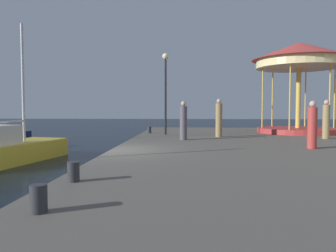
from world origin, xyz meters
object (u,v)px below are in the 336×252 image
object	(u,v)px
bollard_north	(39,199)
person_near_carousel	(326,120)
bollard_south	(73,172)
person_far_corner	(183,122)
lamp_post_mid_promenade	(166,80)
bollard_center	(149,130)
person_mid_promenade	(312,126)
carousel	(299,65)
sailboat_yellow	(6,149)
person_by_the_water	(219,119)

from	to	relation	value
bollard_north	person_near_carousel	size ratio (longest dim) A/B	0.21
bollard_south	person_far_corner	distance (m)	9.17
lamp_post_mid_promenade	person_far_corner	xyz separation A→B (m)	(1.05, -3.07, -2.24)
bollard_north	person_far_corner	distance (m)	11.03
bollard_center	bollard_north	distance (m)	14.91
person_mid_promenade	carousel	bearing A→B (deg)	75.09
person_near_carousel	bollard_center	bearing A→B (deg)	161.04
bollard_south	bollard_center	xyz separation A→B (m)	(0.01, 12.96, 0.00)
person_far_corner	lamp_post_mid_promenade	bearing A→B (deg)	108.81
carousel	lamp_post_mid_promenade	xyz separation A→B (m)	(-7.90, -1.78, -0.98)
bollard_south	bollard_center	size ratio (longest dim) A/B	1.00
bollard_center	person_far_corner	bearing A→B (deg)	-62.78
lamp_post_mid_promenade	bollard_north	world-z (taller)	lamp_post_mid_promenade
lamp_post_mid_promenade	bollard_south	bearing A→B (deg)	-95.04
bollard_center	carousel	bearing A→B (deg)	5.08
sailboat_yellow	person_mid_promenade	xyz separation A→B (m)	(12.05, -0.79, 1.01)
carousel	person_mid_promenade	bearing A→B (deg)	-104.91
person_far_corner	person_by_the_water	world-z (taller)	person_by_the_water
bollard_south	bollard_north	bearing A→B (deg)	-84.39
carousel	lamp_post_mid_promenade	world-z (taller)	carousel
sailboat_yellow	bollard_center	world-z (taller)	sailboat_yellow
carousel	person_near_carousel	xyz separation A→B (m)	(0.05, -3.89, -3.18)
person_near_carousel	person_mid_promenade	xyz separation A→B (m)	(-2.16, -4.02, -0.07)
lamp_post_mid_promenade	bollard_south	world-z (taller)	lamp_post_mid_promenade
sailboat_yellow	lamp_post_mid_promenade	bearing A→B (deg)	40.46
sailboat_yellow	bollard_south	xyz separation A→B (m)	(5.20, -6.63, 0.39)
lamp_post_mid_promenade	bollard_center	bearing A→B (deg)	136.49
lamp_post_mid_promenade	person_by_the_water	world-z (taller)	lamp_post_mid_promenade
sailboat_yellow	person_near_carousel	bearing A→B (deg)	12.81
carousel	bollard_north	distance (m)	18.39
person_far_corner	person_by_the_water	bearing A→B (deg)	43.06
person_far_corner	person_by_the_water	xyz separation A→B (m)	(1.81, 1.69, 0.08)
person_far_corner	person_mid_promenade	xyz separation A→B (m)	(4.75, -3.06, -0.03)
bollard_south	person_near_carousel	distance (m)	13.38
sailboat_yellow	carousel	distance (m)	16.41
bollard_south	person_by_the_water	world-z (taller)	person_by_the_water
person_mid_promenade	person_near_carousel	bearing A→B (deg)	61.77
person_mid_promenade	bollard_north	bearing A→B (deg)	-130.52
sailboat_yellow	person_far_corner	bearing A→B (deg)	17.24
carousel	person_mid_promenade	size ratio (longest dim) A/B	3.16
bollard_north	person_near_carousel	world-z (taller)	person_near_carousel
sailboat_yellow	lamp_post_mid_promenade	size ratio (longest dim) A/B	1.31
bollard_center	person_near_carousel	world-z (taller)	person_near_carousel
carousel	person_mid_promenade	world-z (taller)	carousel
bollard_center	sailboat_yellow	bearing A→B (deg)	-129.49
carousel	sailboat_yellow	bearing A→B (deg)	-153.30
person_by_the_water	person_near_carousel	bearing A→B (deg)	-8.09
lamp_post_mid_promenade	person_near_carousel	distance (m)	8.52
lamp_post_mid_promenade	person_mid_promenade	world-z (taller)	lamp_post_mid_promenade
sailboat_yellow	person_near_carousel	xyz separation A→B (m)	(14.21, 3.23, 1.08)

